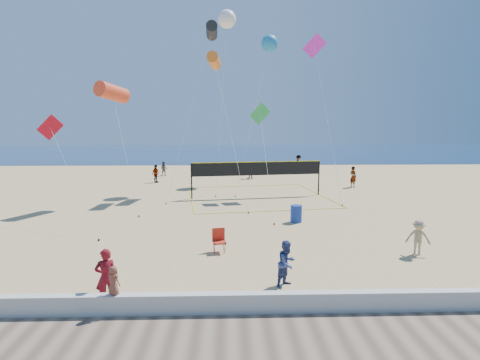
{
  "coord_description": "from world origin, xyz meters",
  "views": [
    {
      "loc": [
        0.56,
        -13.18,
        5.41
      ],
      "look_at": [
        1.01,
        2.0,
        3.16
      ],
      "focal_mm": 28.0,
      "sensor_mm": 36.0,
      "label": 1
    }
  ],
  "objects_px": {
    "woman": "(106,277)",
    "trash_barrel": "(296,214)",
    "camp_chair": "(219,239)",
    "volleyball_net": "(257,172)"
  },
  "relations": [
    {
      "from": "trash_barrel",
      "to": "woman",
      "type": "bearing_deg",
      "value": -128.01
    },
    {
      "from": "woman",
      "to": "volleyball_net",
      "type": "relative_size",
      "value": 0.16
    },
    {
      "from": "volleyball_net",
      "to": "woman",
      "type": "bearing_deg",
      "value": -116.92
    },
    {
      "from": "woman",
      "to": "trash_barrel",
      "type": "xyz_separation_m",
      "value": [
        7.45,
        9.53,
        -0.41
      ]
    },
    {
      "from": "camp_chair",
      "to": "volleyball_net",
      "type": "bearing_deg",
      "value": 68.92
    },
    {
      "from": "woman",
      "to": "camp_chair",
      "type": "height_order",
      "value": "woman"
    },
    {
      "from": "woman",
      "to": "volleyball_net",
      "type": "height_order",
      "value": "volleyball_net"
    },
    {
      "from": "woman",
      "to": "camp_chair",
      "type": "distance_m",
      "value": 5.73
    },
    {
      "from": "camp_chair",
      "to": "volleyball_net",
      "type": "distance_m",
      "value": 12.69
    },
    {
      "from": "woman",
      "to": "trash_barrel",
      "type": "relative_size",
      "value": 1.85
    }
  ]
}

